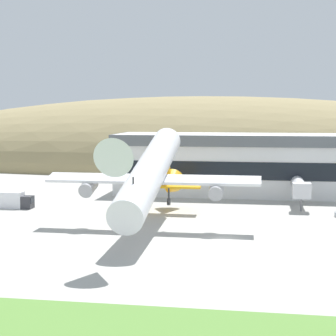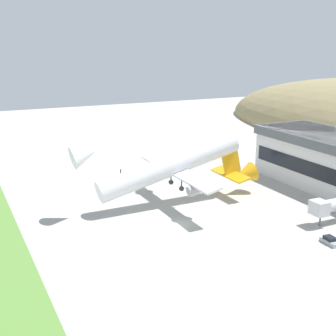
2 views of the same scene
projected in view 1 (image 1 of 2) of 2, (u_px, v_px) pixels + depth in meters
The scene contains 6 objects.
ground_plane at pixel (224, 239), 82.41m from camera, with size 368.98×368.98×0.00m, color #ADAAA3.
hill_backdrop at pixel (201, 165), 196.77m from camera, with size 246.40×81.04×48.02m, color #8E7F56.
terminal_building at pixel (289, 161), 125.59m from camera, with size 78.35×18.32×13.60m.
jetway_0 at pixel (300, 187), 109.34m from camera, with size 3.38×14.62×5.43m.
cargo_airplane at pixel (151, 173), 87.66m from camera, with size 34.08×45.89×15.50m.
fuel_truck at pixel (16, 201), 108.51m from camera, with size 6.25×2.60×3.20m.
Camera 1 is at (4.76, -81.24, 18.62)m, focal length 60.00 mm.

